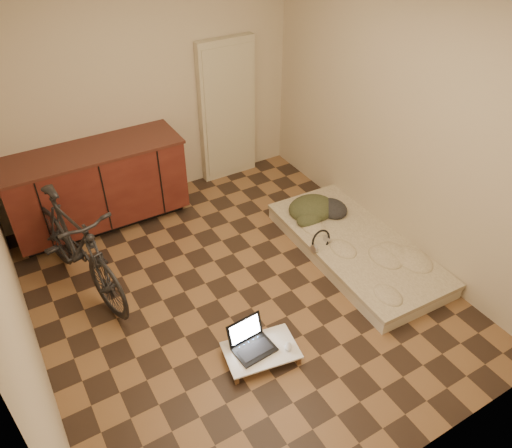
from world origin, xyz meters
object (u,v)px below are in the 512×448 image
lap_desk (261,351)px  laptop (251,342)px  bicycle (75,242)px  futon (356,247)px

lap_desk → laptop: 0.11m
bicycle → futon: bearing=-33.5°
futon → lap_desk: size_ratio=3.11×
bicycle → futon: 2.71m
lap_desk → futon: bearing=32.5°
bicycle → laptop: (0.94, -1.49, -0.39)m
bicycle → laptop: bicycle is taller
futon → laptop: bearing=-158.3°
futon → lap_desk: futon is taller
lap_desk → laptop: (-0.05, 0.07, 0.06)m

